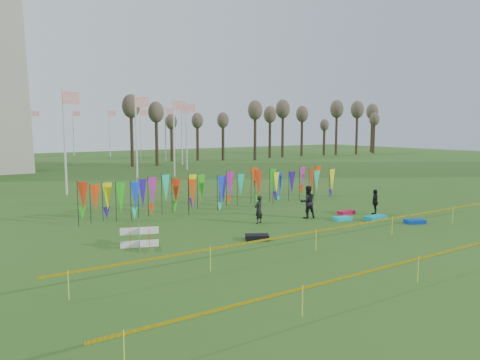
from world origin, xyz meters
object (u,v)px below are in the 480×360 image
person_mid (308,202)px  kite_bag_teal (375,218)px  person_left (259,210)px  person_right (375,202)px  kite_bag_turquoise (342,219)px  kite_bag_red (346,212)px  box_kite (140,237)px  kite_bag_blue (415,221)px  kite_bag_black (257,237)px

person_mid → kite_bag_teal: 3.84m
person_left → person_right: bearing=146.6°
kite_bag_turquoise → kite_bag_red: bearing=37.1°
person_left → kite_bag_turquoise: person_left is taller
person_mid → kite_bag_red: 2.91m
person_left → kite_bag_red: bearing=154.4°
box_kite → person_right: person_right is taller
person_mid → kite_bag_turquoise: bearing=143.4°
kite_bag_blue → kite_bag_teal: 2.06m
person_right → kite_bag_blue: size_ratio=1.46×
box_kite → person_mid: 10.45m
kite_bag_turquoise → kite_bag_black: (-6.58, -1.00, 0.02)m
person_mid → kite_bag_black: person_mid is taller
kite_bag_turquoise → kite_bag_red: (1.58, 1.19, -0.00)m
kite_bag_black → kite_bag_teal: 8.13m
kite_bag_turquoise → kite_bag_teal: 1.85m
person_right → kite_bag_teal: size_ratio=1.16×
person_right → kite_bag_red: size_ratio=1.45×
kite_bag_red → kite_bag_turquoise: bearing=-142.9°
box_kite → kite_bag_turquoise: box_kite is taller
kite_bag_turquoise → kite_bag_blue: size_ratio=0.95×
kite_bag_turquoise → kite_bag_black: size_ratio=0.93×
person_right → kite_bag_turquoise: (-2.73, -0.04, -0.66)m
box_kite → kite_bag_red: box_kite is taller
kite_bag_turquoise → person_left: bearing=156.2°
person_left → kite_bag_turquoise: size_ratio=1.52×
kite_bag_teal → kite_bag_turquoise: bearing=147.3°
kite_bag_black → kite_bag_teal: kite_bag_teal is taller
person_right → kite_bag_turquoise: bearing=-38.1°
kite_bag_red → kite_bag_black: size_ratio=0.99×
box_kite → kite_bag_teal: bearing=-7.2°
box_kite → kite_bag_black: bearing=-18.5°
person_left → person_right: (7.08, -1.88, 0.01)m
person_left → kite_bag_turquoise: (4.35, -1.92, -0.66)m
box_kite → person_left: size_ratio=0.61×
person_mid → kite_bag_black: size_ratio=1.73×
person_right → kite_bag_blue: bearing=48.4°
person_right → kite_bag_black: bearing=-32.6°
person_left → kite_bag_blue: person_left is taller
person_right → person_left: bearing=-53.9°
kite_bag_turquoise → kite_bag_blue: 3.80m
person_right → person_mid: bearing=-60.2°
person_mid → person_left: bearing=9.7°
box_kite → kite_bag_blue: box_kite is taller
person_mid → kite_bag_teal: (2.74, -2.56, -0.80)m
kite_bag_blue → kite_bag_red: 4.10m
person_mid → kite_bag_black: bearing=41.7°
box_kite → kite_bag_turquoise: 11.62m
person_left → kite_bag_teal: person_left is taller
kite_bag_blue → kite_bag_black: 9.34m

